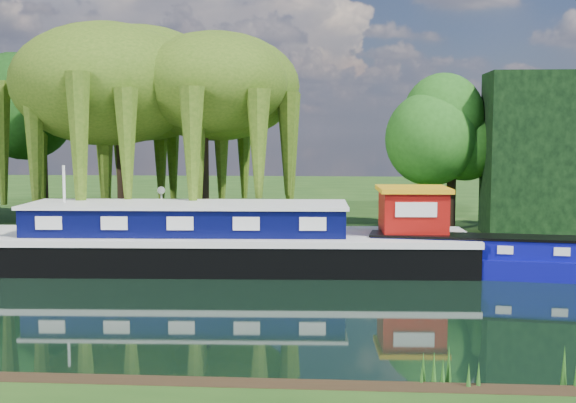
{
  "coord_description": "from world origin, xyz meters",
  "views": [
    {
      "loc": [
        8.77,
        -22.39,
        5.56
      ],
      "look_at": [
        6.75,
        5.87,
        2.8
      ],
      "focal_mm": 45.0,
      "sensor_mm": 36.0,
      "label": 1
    }
  ],
  "objects": [
    {
      "name": "ground",
      "position": [
        0.0,
        0.0,
        0.0
      ],
      "size": [
        120.0,
        120.0,
        0.0
      ],
      "primitive_type": "plane",
      "color": "black"
    },
    {
      "name": "far_bank",
      "position": [
        0.0,
        34.0,
        0.23
      ],
      "size": [
        120.0,
        52.0,
        0.45
      ],
      "primitive_type": "cube",
      "color": "#193D10",
      "rests_on": "ground"
    },
    {
      "name": "dutch_barge",
      "position": [
        3.92,
        6.38,
        1.08
      ],
      "size": [
        20.83,
        5.56,
        4.36
      ],
      "rotation": [
        0.0,
        0.0,
        0.04
      ],
      "color": "black",
      "rests_on": "ground"
    },
    {
      "name": "narrowboat",
      "position": [
        14.07,
        5.61,
        0.6
      ],
      "size": [
        11.67,
        3.35,
        1.68
      ],
      "rotation": [
        0.0,
        0.0,
        -0.13
      ],
      "color": "#0A0A79",
      "rests_on": "ground"
    },
    {
      "name": "willow_left",
      "position": [
        -2.07,
        13.19,
        7.66
      ],
      "size": [
        8.28,
        8.28,
        9.92
      ],
      "color": "black",
      "rests_on": "far_bank"
    },
    {
      "name": "willow_right",
      "position": [
        2.03,
        12.49,
        7.11
      ],
      "size": [
        7.5,
        7.5,
        9.13
      ],
      "color": "black",
      "rests_on": "far_bank"
    },
    {
      "name": "tree_far_mid",
      "position": [
        -8.45,
        18.29,
        6.48
      ],
      "size": [
        5.34,
        5.34,
        8.74
      ],
      "color": "black",
      "rests_on": "far_bank"
    },
    {
      "name": "tree_far_right",
      "position": [
        14.57,
        15.42,
        5.22
      ],
      "size": [
        4.23,
        4.23,
        6.92
      ],
      "color": "black",
      "rests_on": "far_bank"
    },
    {
      "name": "conifer_hedge",
      "position": [
        19.0,
        14.0,
        4.45
      ],
      "size": [
        6.0,
        3.0,
        8.0
      ],
      "primitive_type": "cube",
      "color": "black",
      "rests_on": "far_bank"
    },
    {
      "name": "lamppost",
      "position": [
        0.5,
        10.5,
        2.42
      ],
      "size": [
        0.36,
        0.36,
        2.56
      ],
      "color": "silver",
      "rests_on": "far_bank"
    },
    {
      "name": "mooring_posts",
      "position": [
        -0.5,
        8.4,
        0.95
      ],
      "size": [
        19.16,
        0.16,
        1.0
      ],
      "color": "silver",
      "rests_on": "far_bank"
    },
    {
      "name": "reeds_near",
      "position": [
        6.87,
        -7.57,
        0.55
      ],
      "size": [
        33.7,
        1.5,
        1.1
      ],
      "color": "#225416",
      "rests_on": "ground"
    }
  ]
}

